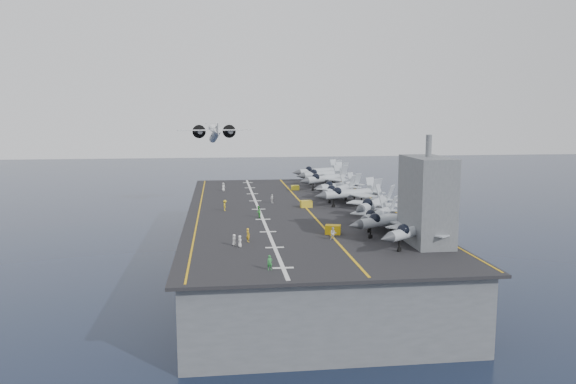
{
  "coord_description": "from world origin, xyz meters",
  "views": [
    {
      "loc": [
        -13.19,
        -103.04,
        28.48
      ],
      "look_at": [
        0.0,
        4.0,
        13.0
      ],
      "focal_mm": 35.0,
      "sensor_mm": 36.0,
      "label": 1
    }
  ],
  "objects": [
    {
      "name": "fighter_jet_2",
      "position": [
        11.27,
        -19.2,
        12.66
      ],
      "size": [
        14.72,
        15.59,
        4.51
      ],
      "primitive_type": null,
      "color": "gray",
      "rests_on": "flight_deck"
    },
    {
      "name": "fighter_jet_9",
      "position": [
        13.18,
        43.0,
        12.99
      ],
      "size": [
        17.67,
        15.11,
        5.19
      ],
      "primitive_type": null,
      "color": "gray",
      "rests_on": "flight_deck"
    },
    {
      "name": "crew_3",
      "position": [
        -12.27,
        -0.66,
        11.39
      ],
      "size": [
        0.86,
        1.23,
        1.98
      ],
      "primitive_type": "imported",
      "color": "yellow",
      "rests_on": "flight_deck"
    },
    {
      "name": "crew_1",
      "position": [
        -9.35,
        -26.19,
        11.38
      ],
      "size": [
        1.22,
        1.4,
        1.96
      ],
      "primitive_type": "imported",
      "color": "gold",
      "rests_on": "flight_deck"
    },
    {
      "name": "fighter_jet_0",
      "position": [
        13.0,
        -31.85,
        12.78
      ],
      "size": [
        16.44,
        15.44,
        4.75
      ],
      "primitive_type": null,
      "color": "#9EA4AE",
      "rests_on": "flight_deck"
    },
    {
      "name": "fighter_jet_3",
      "position": [
        13.12,
        -10.69,
        12.95
      ],
      "size": [
        16.52,
        17.61,
        5.09
      ],
      "primitive_type": null,
      "color": "#9AA2A9",
      "rests_on": "flight_deck"
    },
    {
      "name": "foul_line",
      "position": [
        3.0,
        0.0,
        10.42
      ],
      "size": [
        0.35,
        90.0,
        0.02
      ],
      "primitive_type": "cube",
      "color": "gold",
      "rests_on": "flight_deck"
    },
    {
      "name": "crew_0",
      "position": [
        -11.36,
        -28.16,
        11.2
      ],
      "size": [
        0.74,
        1.02,
        1.59
      ],
      "primitive_type": "imported",
      "color": "silver",
      "rests_on": "flight_deck"
    },
    {
      "name": "crew_2",
      "position": [
        -6.63,
        -8.23,
        11.41
      ],
      "size": [
        1.25,
        1.44,
        2.02
      ],
      "primitive_type": "imported",
      "color": "green",
      "rests_on": "flight_deck"
    },
    {
      "name": "ground",
      "position": [
        0.0,
        0.0,
        0.0
      ],
      "size": [
        500.0,
        500.0,
        0.0
      ],
      "primitive_type": "plane",
      "color": "#142135",
      "rests_on": "ground"
    },
    {
      "name": "fighter_jet_5",
      "position": [
        10.83,
        8.41,
        12.78
      ],
      "size": [
        15.57,
        16.48,
        4.77
      ],
      "primitive_type": null,
      "color": "gray",
      "rests_on": "flight_deck"
    },
    {
      "name": "crew_5",
      "position": [
        -12.32,
        25.59,
        11.35
      ],
      "size": [
        1.29,
        1.37,
        1.9
      ],
      "primitive_type": "imported",
      "color": "silver",
      "rests_on": "flight_deck"
    },
    {
      "name": "crew_7",
      "position": [
        2.74,
        -26.39,
        11.32
      ],
      "size": [
        1.21,
        0.9,
        1.85
      ],
      "primitive_type": "imported",
      "color": "silver",
      "rests_on": "flight_deck"
    },
    {
      "name": "tow_cart_b",
      "position": [
        3.15,
        1.13,
        11.05
      ],
      "size": [
        2.24,
        1.51,
        1.31
      ],
      "primitive_type": null,
      "color": "gold",
      "rests_on": "flight_deck"
    },
    {
      "name": "hull",
      "position": [
        0.0,
        0.0,
        5.0
      ],
      "size": [
        36.0,
        90.0,
        10.0
      ],
      "primitive_type": "cube",
      "color": "#56595E",
      "rests_on": "ground"
    },
    {
      "name": "fighter_jet_6",
      "position": [
        12.43,
        14.8,
        12.72
      ],
      "size": [
        16.09,
        14.86,
        4.65
      ],
      "primitive_type": null,
      "color": "#949BA4",
      "rests_on": "flight_deck"
    },
    {
      "name": "tow_cart_c",
      "position": [
        4.29,
        25.09,
        10.94
      ],
      "size": [
        1.84,
        1.23,
        1.08
      ],
      "primitive_type": null,
      "color": "yellow",
      "rests_on": "flight_deck"
    },
    {
      "name": "crew_6",
      "position": [
        -7.61,
        -40.55,
        11.27
      ],
      "size": [
        1.16,
        0.89,
        1.74
      ],
      "primitive_type": "imported",
      "color": "#2B893B",
      "rests_on": "flight_deck"
    },
    {
      "name": "landing_centerline",
      "position": [
        -6.0,
        0.0,
        10.42
      ],
      "size": [
        0.5,
        90.0,
        0.02
      ],
      "primitive_type": "cube",
      "color": "silver",
      "rests_on": "flight_deck"
    },
    {
      "name": "fighter_jet_7",
      "position": [
        11.62,
        26.03,
        13.04
      ],
      "size": [
        18.23,
        17.26,
        5.28
      ],
      "primitive_type": null,
      "color": "gray",
      "rests_on": "flight_deck"
    },
    {
      "name": "island_superstructure",
      "position": [
        15.0,
        -30.0,
        17.9
      ],
      "size": [
        5.0,
        10.0,
        15.0
      ],
      "primitive_type": null,
      "color": "#56595E",
      "rests_on": "flight_deck"
    },
    {
      "name": "deck_edge_stbd",
      "position": [
        18.5,
        0.0,
        10.42
      ],
      "size": [
        0.25,
        90.0,
        0.02
      ],
      "primitive_type": "cube",
      "color": "gold",
      "rests_on": "flight_deck"
    },
    {
      "name": "deck_edge_port",
      "position": [
        -17.0,
        0.0,
        10.42
      ],
      "size": [
        0.25,
        90.0,
        0.02
      ],
      "primitive_type": "cube",
      "color": "gold",
      "rests_on": "flight_deck"
    },
    {
      "name": "fighter_jet_1",
      "position": [
        11.72,
        -24.47,
        12.82
      ],
      "size": [
        16.56,
        14.38,
        4.83
      ],
      "primitive_type": null,
      "color": "gray",
      "rests_on": "flight_deck"
    },
    {
      "name": "transport_plane",
      "position": [
        -14.18,
        61.76,
        21.91
      ],
      "size": [
        23.33,
        17.36,
        5.12
      ],
      "primitive_type": null,
      "color": "white"
    },
    {
      "name": "crew_8",
      "position": [
        -10.61,
        -29.01,
        11.2
      ],
      "size": [
        0.74,
        1.02,
        1.59
      ],
      "primitive_type": "imported",
      "color": "silver",
      "rests_on": "flight_deck"
    },
    {
      "name": "tow_cart_a",
      "position": [
        3.48,
        -22.63,
        11.08
      ],
      "size": [
        2.58,
        2.05,
        1.36
      ],
      "primitive_type": null,
      "color": "gold",
      "rests_on": "flight_deck"
    },
    {
      "name": "fighter_jet_8",
      "position": [
        13.18,
        35.38,
        12.99
      ],
      "size": [
        17.67,
        15.11,
        5.19
      ],
      "primitive_type": null,
      "color": "gray",
      "rests_on": "flight_deck"
    },
    {
      "name": "crew_4",
      "position": [
        -2.83,
        6.94,
        11.32
      ],
      "size": [
        1.24,
        1.32,
        1.84
      ],
      "primitive_type": "imported",
      "color": "silver",
      "rests_on": "flight_deck"
    },
    {
      "name": "flight_deck",
      "position": [
        0.0,
        0.0,
        10.2
      ],
      "size": [
        38.0,
        92.0,
        0.4
      ],
      "primitive_type": "cube",
      "color": "black",
      "rests_on": "hull"
    },
    {
      "name": "fighter_jet_4",
      "position": [
        12.15,
        2.1,
        12.94
      ],
      "size": [
        17.15,
        14.3,
        5.09
      ],
      "primitive_type": null,
      "color": "gray",
      "rests_on": "flight_deck"
    }
  ]
}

